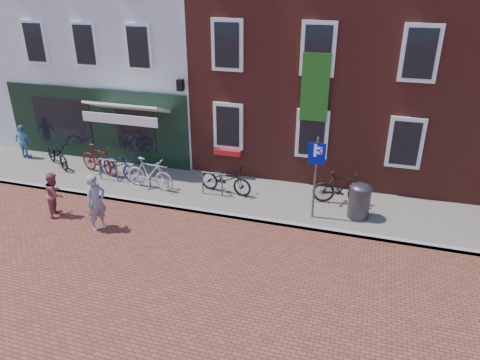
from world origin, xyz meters
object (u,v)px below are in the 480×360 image
(litter_bin, at_px, (360,199))
(bicycle_0, at_px, (57,154))
(bicycle_2, at_px, (117,165))
(woman, at_px, (96,202))
(cafe_person, at_px, (24,142))
(parking_sign, at_px, (316,166))
(bicycle_5, at_px, (342,188))
(boy, at_px, (55,194))
(bicycle_4, at_px, (226,179))
(bicycle_1, at_px, (99,159))
(bicycle_3, at_px, (150,173))

(litter_bin, bearing_deg, bicycle_0, 176.42)
(bicycle_0, height_order, bicycle_2, same)
(woman, height_order, cafe_person, woman)
(parking_sign, distance_m, bicycle_5, 1.81)
(litter_bin, xyz_separation_m, boy, (-9.07, -2.45, -0.00))
(woman, xyz_separation_m, bicycle_4, (2.89, 3.21, -0.26))
(litter_bin, relative_size, bicycle_1, 0.65)
(parking_sign, bearing_deg, bicycle_5, 58.19)
(bicycle_3, bearing_deg, bicycle_5, -76.44)
(woman, bearing_deg, litter_bin, -47.13)
(woman, relative_size, boy, 1.21)
(bicycle_4, bearing_deg, cafe_person, 93.89)
(bicycle_5, bearing_deg, bicycle_2, 83.87)
(woman, relative_size, bicycle_1, 0.93)
(cafe_person, xyz_separation_m, bicycle_5, (12.72, -0.31, -0.13))
(bicycle_5, bearing_deg, bicycle_4, 86.56)
(woman, xyz_separation_m, bicycle_2, (-1.30, 3.21, -0.26))
(woman, relative_size, bicycle_4, 0.91)
(parking_sign, height_order, bicycle_2, parking_sign)
(parking_sign, bearing_deg, litter_bin, 17.82)
(bicycle_1, bearing_deg, cafe_person, 97.81)
(bicycle_0, distance_m, bicycle_2, 2.84)
(litter_bin, height_order, parking_sign, parking_sign)
(bicycle_0, height_order, bicycle_3, bicycle_3)
(boy, bearing_deg, bicycle_1, -11.75)
(woman, xyz_separation_m, bicycle_0, (-4.12, 3.51, -0.26))
(bicycle_0, xyz_separation_m, bicycle_3, (4.40, -0.75, 0.06))
(bicycle_5, bearing_deg, bicycle_1, 82.60)
(litter_bin, relative_size, bicycle_0, 0.63)
(woman, relative_size, cafe_person, 1.25)
(woman, relative_size, bicycle_3, 0.93)
(parking_sign, relative_size, bicycle_3, 1.40)
(cafe_person, xyz_separation_m, bicycle_2, (4.67, -0.65, -0.19))
(woman, distance_m, boy, 1.77)
(bicycle_1, distance_m, bicycle_4, 5.05)
(bicycle_0, bearing_deg, bicycle_5, -58.38)
(bicycle_0, relative_size, bicycle_1, 1.03)
(cafe_person, bearing_deg, bicycle_5, -176.99)
(woman, bearing_deg, bicycle_3, 16.42)
(parking_sign, relative_size, boy, 1.81)
(litter_bin, bearing_deg, woman, -159.18)
(boy, height_order, cafe_person, cafe_person)
(parking_sign, xyz_separation_m, bicycle_2, (-7.30, 0.85, -1.20))
(litter_bin, xyz_separation_m, bicycle_1, (-9.50, 0.58, -0.06))
(cafe_person, distance_m, bicycle_1, 3.85)
(boy, distance_m, cafe_person, 5.52)
(parking_sign, height_order, bicycle_5, parking_sign)
(bicycle_0, bearing_deg, cafe_person, 110.44)
(cafe_person, distance_m, bicycle_0, 1.89)
(woman, bearing_deg, bicycle_5, -40.16)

